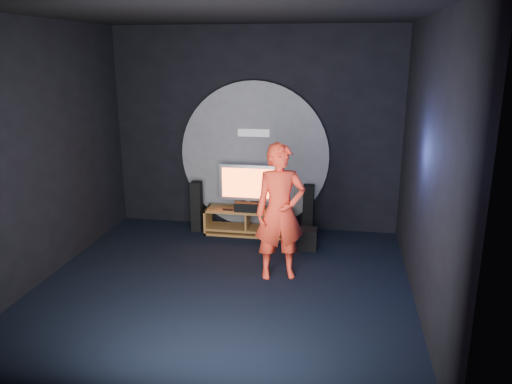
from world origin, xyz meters
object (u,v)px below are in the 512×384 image
tower_speaker_right (308,210)px  tv (248,185)px  subwoofer (308,239)px  media_console (248,223)px  player (280,212)px  tower_speaker_left (197,206)px

tower_speaker_right → tv: bearing=-175.9°
subwoofer → media_console: bearing=154.7°
subwoofer → player: 1.38m
player → tv: bearing=97.4°
subwoofer → tower_speaker_left: bearing=164.9°
subwoofer → player: player is taller
tv → tower_speaker_right: tv is taller
media_console → tower_speaker_right: 1.06m
tv → tower_speaker_right: 1.12m
tv → tower_speaker_left: (-0.92, -0.03, -0.42)m
media_console → tower_speaker_right: (1.03, 0.14, 0.25)m
tv → subwoofer: size_ratio=3.05×
media_console → tower_speaker_right: bearing=7.8°
tower_speaker_right → subwoofer: size_ratio=2.68×
tower_speaker_left → subwoofer: tower_speaker_left is taller
media_console → tower_speaker_left: bearing=177.9°
tv → player: player is taller
subwoofer → player: size_ratio=0.17×
player → tower_speaker_right: bearing=63.9°
media_console → subwoofer: media_console is taller
tv → tower_speaker_right: (1.03, 0.07, -0.42)m
tower_speaker_right → tower_speaker_left: bearing=-176.9°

